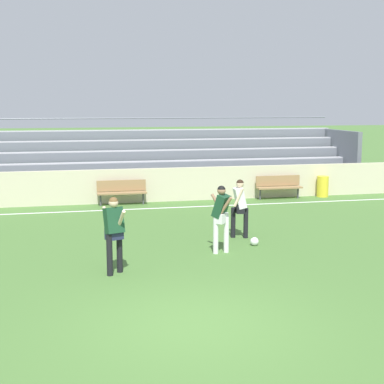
% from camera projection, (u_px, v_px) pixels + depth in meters
% --- Properties ---
extents(ground_plane, '(160.00, 160.00, 0.00)m').
position_uv_depth(ground_plane, '(195.00, 325.00, 9.28)').
color(ground_plane, '#477033').
extents(field_line_sideline, '(44.00, 0.12, 0.01)m').
position_uv_depth(field_line_sideline, '(129.00, 209.00, 19.43)').
color(field_line_sideline, white).
rests_on(field_line_sideline, ground).
extents(sideline_wall, '(48.00, 0.16, 1.27)m').
position_uv_depth(sideline_wall, '(125.00, 186.00, 20.65)').
color(sideline_wall, beige).
rests_on(sideline_wall, ground).
extents(bleacher_stand, '(19.18, 3.75, 3.05)m').
position_uv_depth(bleacher_stand, '(135.00, 159.00, 23.57)').
color(bleacher_stand, '#B2B2B7').
rests_on(bleacher_stand, ground).
extents(bench_centre_sideline, '(1.80, 0.40, 0.90)m').
position_uv_depth(bench_centre_sideline, '(122.00, 190.00, 20.24)').
color(bench_centre_sideline, '#99754C').
rests_on(bench_centre_sideline, ground).
extents(bench_near_bin, '(1.80, 0.40, 0.90)m').
position_uv_depth(bench_near_bin, '(279.00, 185.00, 21.53)').
color(bench_near_bin, '#99754C').
rests_on(bench_near_bin, ground).
extents(trash_bin, '(0.46, 0.46, 0.83)m').
position_uv_depth(trash_bin, '(323.00, 186.00, 22.02)').
color(trash_bin, yellow).
rests_on(trash_bin, ground).
extents(player_white_pressing_high, '(0.48, 0.47, 1.63)m').
position_uv_depth(player_white_pressing_high, '(240.00, 203.00, 15.18)').
color(player_white_pressing_high, black).
rests_on(player_white_pressing_high, ground).
extents(player_dark_wide_right, '(0.53, 0.68, 1.69)m').
position_uv_depth(player_dark_wide_right, '(221.00, 213.00, 13.60)').
color(player_dark_wide_right, white).
rests_on(player_dark_wide_right, ground).
extents(player_dark_trailing_run, '(0.47, 0.68, 1.70)m').
position_uv_depth(player_dark_trailing_run, '(114.00, 228.00, 11.91)').
color(player_dark_trailing_run, black).
rests_on(player_dark_trailing_run, ground).
extents(soccer_ball, '(0.22, 0.22, 0.22)m').
position_uv_depth(soccer_ball, '(254.00, 241.00, 14.46)').
color(soccer_ball, white).
rests_on(soccer_ball, ground).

